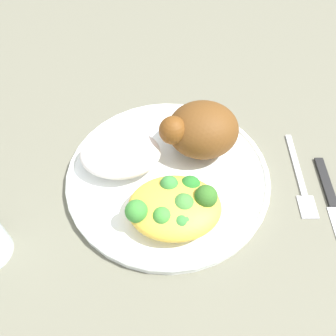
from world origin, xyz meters
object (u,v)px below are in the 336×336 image
object	(u,v)px
knife	(334,206)
mac_cheese_with_broccoli	(175,206)
rice_pile	(120,154)
roasted_chicken	(201,130)
fork	(300,178)
plate	(168,176)

from	to	relation	value
knife	mac_cheese_with_broccoli	bearing A→B (deg)	3.63
mac_cheese_with_broccoli	rice_pile	bearing A→B (deg)	-50.45
roasted_chicken	mac_cheese_with_broccoli	distance (m)	0.12
fork	plate	bearing A→B (deg)	-2.26
mac_cheese_with_broccoli	knife	xyz separation A→B (m)	(-0.21, -0.01, -0.03)
rice_pile	fork	size ratio (longest dim) A/B	0.75
rice_pile	mac_cheese_with_broccoli	size ratio (longest dim) A/B	0.94
mac_cheese_with_broccoli	knife	bearing A→B (deg)	-176.37
roasted_chicken	rice_pile	world-z (taller)	roasted_chicken
plate	knife	bearing A→B (deg)	166.32
knife	roasted_chicken	bearing A→B (deg)	-29.44
plate	fork	world-z (taller)	plate
rice_pile	mac_cheese_with_broccoli	distance (m)	0.11
plate	knife	world-z (taller)	plate
roasted_chicken	knife	world-z (taller)	roasted_chicken
mac_cheese_with_broccoli	fork	world-z (taller)	mac_cheese_with_broccoli
plate	mac_cheese_with_broccoli	xyz separation A→B (m)	(-0.01, 0.06, 0.03)
mac_cheese_with_broccoli	knife	size ratio (longest dim) A/B	0.60
rice_pile	fork	bearing A→B (deg)	173.96
roasted_chicken	rice_pile	size ratio (longest dim) A/B	1.00
mac_cheese_with_broccoli	roasted_chicken	bearing A→B (deg)	-109.73
mac_cheese_with_broccoli	plate	bearing A→B (deg)	-84.41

